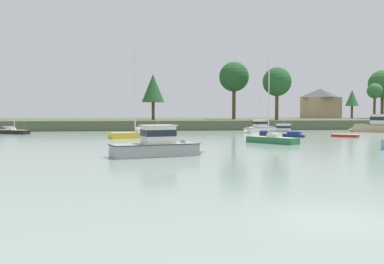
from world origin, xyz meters
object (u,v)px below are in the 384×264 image
Objects in this scene: sailboat_black at (12,133)px; sailboat_yellow at (140,136)px; cruiser_navy at (285,134)px; sailboat_green at (272,141)px; cruiser_grey at (163,149)px; cruiser_sand at (375,128)px; dinghy_red at (345,136)px; cruiser_white at (258,130)px.

sailboat_yellow is at bearing -32.33° from sailboat_black.
sailboat_black is at bearing 161.72° from cruiser_navy.
sailboat_yellow reaches higher than sailboat_green.
cruiser_grey is 0.84× the size of cruiser_sand.
cruiser_navy is at bearing 64.21° from sailboat_green.
cruiser_sand reaches higher than dinghy_red.
sailboat_black is (-62.59, 0.86, -0.57)m from cruiser_sand.
cruiser_navy is at bearing -88.78° from cruiser_white.
cruiser_grey is 24.91m from sailboat_yellow.
sailboat_black is at bearing 178.39° from cruiser_white.
sailboat_yellow is (-20.55, 0.56, -0.14)m from cruiser_navy.
dinghy_red is (8.52, -1.19, -0.25)m from cruiser_navy.
sailboat_green is (13.05, 12.39, -0.35)m from cruiser_grey.
dinghy_red is (8.79, -13.64, -0.36)m from cruiser_white.
dinghy_red is (27.32, 23.09, -0.43)m from cruiser_grey.
cruiser_white is at bearing -1.61° from sailboat_black.
sailboat_yellow reaches higher than cruiser_white.
cruiser_navy is 0.79× the size of cruiser_grey.
sailboat_green is 36.69m from cruiser_sand.
cruiser_navy is 1.70× the size of dinghy_red.
sailboat_yellow is (-1.76, 24.84, -0.32)m from cruiser_grey.
sailboat_yellow is at bearing 94.04° from cruiser_grey.
sailboat_black is (-20.59, 13.03, -0.06)m from sailboat_yellow.
sailboat_black is at bearing 144.25° from sailboat_green.
cruiser_grey is at bearing -59.46° from sailboat_black.
sailboat_black reaches higher than cruiser_navy.
cruiser_sand is (21.71, 0.29, 0.26)m from cruiser_white.
sailboat_black reaches higher than dinghy_red.
cruiser_white is at bearing 30.35° from sailboat_yellow.
cruiser_white is 1.92× the size of dinghy_red.
sailboat_black reaches higher than cruiser_white.
sailboat_black is (-41.14, 13.59, -0.20)m from cruiser_navy.
cruiser_navy is 24.95m from cruiser_sand.
cruiser_grey is at bearing -85.96° from sailboat_yellow.
dinghy_red is at bearing -132.86° from cruiser_sand.
cruiser_navy is 0.64× the size of sailboat_green.
sailboat_green is at bearing -137.84° from cruiser_sand.
sailboat_green is (-5.48, -24.33, -0.28)m from cruiser_white.
cruiser_sand is at bearing 0.77° from cruiser_white.
dinghy_red is at bearing -16.58° from sailboat_black.
sailboat_black is (-35.39, 25.48, -0.03)m from sailboat_green.
dinghy_red is at bearing -7.97° from cruiser_navy.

